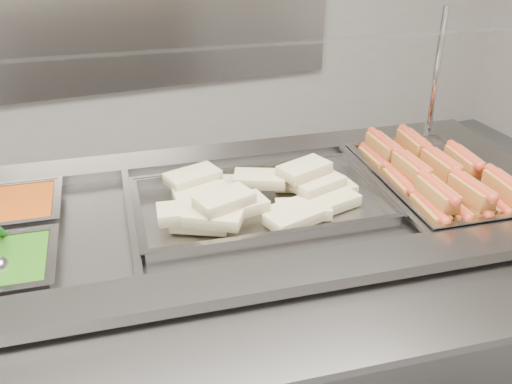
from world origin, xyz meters
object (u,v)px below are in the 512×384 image
object	(u,v)px
steam_counter	(241,325)
pan_hotdogs	(435,188)
sneeze_guard	(219,53)
pan_wraps	(259,207)

from	to	relation	value
steam_counter	pan_hotdogs	size ratio (longest dim) A/B	3.35
steam_counter	sneeze_guard	bearing A→B (deg)	83.57
steam_counter	sneeze_guard	world-z (taller)	sneeze_guard
pan_hotdogs	sneeze_guard	bearing A→B (deg)	154.29
sneeze_guard	pan_wraps	world-z (taller)	sneeze_guard
steam_counter	pan_wraps	world-z (taller)	pan_wraps
sneeze_guard	pan_hotdogs	world-z (taller)	sneeze_guard
sneeze_guard	steam_counter	bearing A→B (deg)	-96.43
pan_hotdogs	pan_wraps	bearing A→B (deg)	173.56
pan_wraps	steam_counter	bearing A→B (deg)	173.56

